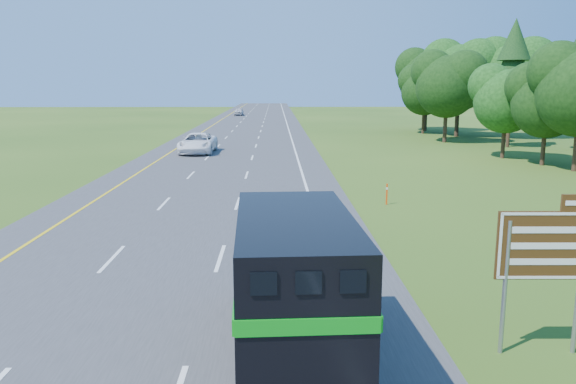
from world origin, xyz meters
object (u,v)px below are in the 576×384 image
(white_suv, at_px, (198,143))
(far_car, at_px, (239,112))
(horse_truck, at_px, (293,279))
(exit_sign, at_px, (547,252))

(white_suv, distance_m, far_car, 62.20)
(horse_truck, distance_m, exit_sign, 5.46)
(exit_sign, bearing_deg, far_car, 98.60)
(far_car, bearing_deg, white_suv, -88.83)
(white_suv, bearing_deg, far_car, 91.09)
(horse_truck, height_order, exit_sign, exit_sign)
(horse_truck, bearing_deg, exit_sign, -1.65)
(horse_truck, distance_m, far_car, 99.93)
(white_suv, bearing_deg, exit_sign, -70.75)
(far_car, relative_size, exit_sign, 1.22)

